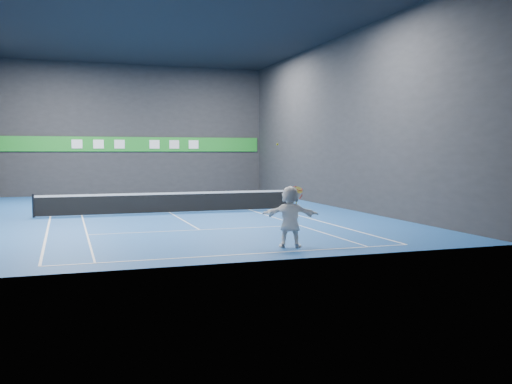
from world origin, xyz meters
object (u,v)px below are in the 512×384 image
object	(u,v)px
player	(290,217)
tennis_racket	(298,191)
tennis_net	(170,202)
tennis_ball	(277,144)

from	to	relation	value
player	tennis_racket	world-z (taller)	tennis_racket
player	tennis_net	xyz separation A→B (m)	(-1.77, 11.15, -0.42)
player	tennis_net	size ratio (longest dim) A/B	0.15
tennis_ball	tennis_net	bearing A→B (deg)	96.83
tennis_net	tennis_racket	bearing A→B (deg)	-79.52
player	tennis_racket	distance (m)	0.85
player	tennis_racket	xyz separation A→B (m)	(0.28, 0.05, 0.80)
tennis_ball	tennis_racket	distance (m)	1.60
tennis_racket	tennis_ball	bearing A→B (deg)	-174.48
player	tennis_ball	size ratio (longest dim) A/B	28.25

